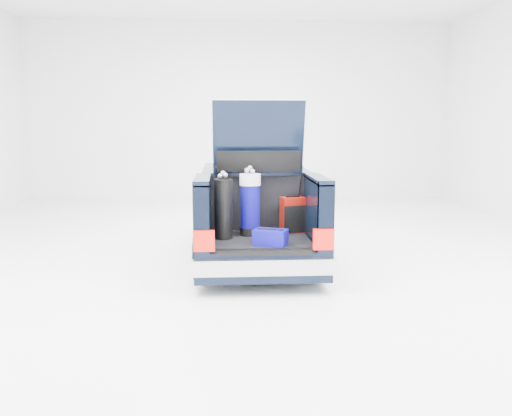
{
  "coord_description": "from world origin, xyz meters",
  "views": [
    {
      "loc": [
        -0.51,
        -8.68,
        2.14
      ],
      "look_at": [
        0.0,
        -0.5,
        0.87
      ],
      "focal_mm": 38.0,
      "sensor_mm": 36.0,
      "label": 1
    }
  ],
  "objects": [
    {
      "name": "red_suitcase",
      "position": [
        0.49,
        -1.09,
        0.85
      ],
      "size": [
        0.37,
        0.29,
        0.53
      ],
      "rotation": [
        0.0,
        0.0,
        0.27
      ],
      "color": "#740A03",
      "rests_on": "car"
    },
    {
      "name": "car",
      "position": [
        -0.0,
        0.11,
        0.67
      ],
      "size": [
        1.87,
        4.65,
        2.47
      ],
      "color": "black",
      "rests_on": "ground"
    },
    {
      "name": "blue_duffel",
      "position": [
        0.1,
        -1.9,
        0.7
      ],
      "size": [
        0.48,
        0.4,
        0.22
      ],
      "rotation": [
        0.0,
        0.0,
        -0.37
      ],
      "color": "#09046B",
      "rests_on": "car"
    },
    {
      "name": "blue_golf_bag",
      "position": [
        -0.13,
        -1.25,
        1.04
      ],
      "size": [
        0.33,
        0.33,
        0.97
      ],
      "rotation": [
        0.0,
        0.0,
        -0.14
      ],
      "color": "black",
      "rests_on": "car"
    },
    {
      "name": "black_golf_bag",
      "position": [
        -0.5,
        -1.46,
        1.01
      ],
      "size": [
        0.32,
        0.34,
        0.91
      ],
      "rotation": [
        0.0,
        0.0,
        0.32
      ],
      "color": "black",
      "rests_on": "car"
    },
    {
      "name": "ground",
      "position": [
        0.0,
        0.0,
        0.0
      ],
      "size": [
        14.0,
        14.0,
        0.0
      ],
      "primitive_type": "plane",
      "color": "white",
      "rests_on": "ground"
    }
  ]
}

